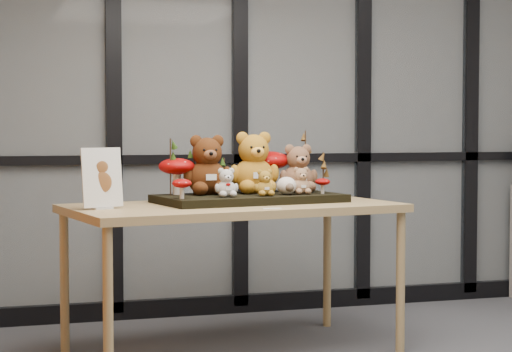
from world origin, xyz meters
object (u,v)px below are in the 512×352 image
object	(u,v)px
mushroom_front_right	(323,185)
bear_small_yellow	(265,181)
bear_brown_medium	(207,162)
bear_white_bow	(226,181)
mushroom_front_left	(182,188)
display_table	(233,216)
mushroom_back_left	(177,174)
diorama_tray	(250,198)
bear_pooh_yellow	(254,159)
sign_holder	(102,180)
plush_cream_hedgehog	(286,185)
mushroom_back_right	(270,169)
bear_beige_small	(301,179)
bear_tan_back	(298,166)

from	to	relation	value
mushroom_front_right	bear_small_yellow	bearing A→B (deg)	-168.88
bear_small_yellow	mushroom_front_right	size ratio (longest dim) A/B	1.66
bear_brown_medium	bear_white_bow	size ratio (longest dim) A/B	2.12
bear_brown_medium	mushroom_front_left	xyz separation A→B (m)	(-0.21, -0.28, -0.13)
display_table	mushroom_back_left	distance (m)	0.40
diorama_tray	bear_pooh_yellow	xyz separation A→B (m)	(0.06, 0.11, 0.22)
display_table	sign_holder	size ratio (longest dim) A/B	6.00
bear_pooh_yellow	plush_cream_hedgehog	world-z (taller)	bear_pooh_yellow
bear_small_yellow	bear_pooh_yellow	bearing A→B (deg)	78.44
display_table	mushroom_front_left	xyz separation A→B (m)	(-0.31, -0.11, 0.17)
bear_pooh_yellow	bear_brown_medium	bearing A→B (deg)	176.03
display_table	bear_small_yellow	world-z (taller)	bear_small_yellow
bear_white_bow	mushroom_back_left	xyz separation A→B (m)	(-0.22, 0.25, 0.03)
mushroom_front_left	mushroom_front_right	bearing A→B (deg)	9.50
bear_white_bow	mushroom_back_right	size ratio (longest dim) A/B	0.66
display_table	mushroom_front_left	bearing A→B (deg)	-170.13
bear_pooh_yellow	sign_holder	size ratio (longest dim) A/B	1.22
bear_pooh_yellow	mushroom_front_left	world-z (taller)	bear_pooh_yellow
bear_white_bow	mushroom_front_left	world-z (taller)	bear_white_bow
diorama_tray	mushroom_back_left	xyz separation A→B (m)	(-0.39, 0.11, 0.14)
mushroom_back_right	bear_beige_small	bearing A→B (deg)	-69.41
mushroom_back_left	mushroom_back_right	bearing A→B (deg)	9.95
display_table	bear_white_bow	xyz separation A→B (m)	(-0.05, -0.05, 0.20)
display_table	bear_tan_back	size ratio (longest dim) A/B	6.22
mushroom_back_right	mushroom_front_right	xyz separation A→B (m)	(0.23, -0.27, -0.08)
diorama_tray	mushroom_back_left	distance (m)	0.43
bear_brown_medium	mushroom_front_right	size ratio (longest dim) A/B	3.80
diorama_tray	mushroom_back_left	size ratio (longest dim) A/B	4.51
diorama_tray	mushroom_back_right	bearing A→B (deg)	38.77
display_table	bear_small_yellow	distance (m)	0.26
bear_pooh_yellow	mushroom_front_right	size ratio (longest dim) A/B	4.00
mushroom_back_right	display_table	bearing A→B (deg)	-135.86
mushroom_front_left	mushroom_front_right	distance (m)	0.86
bear_tan_back	bear_white_bow	xyz separation A→B (m)	(-0.51, -0.27, -0.07)
mushroom_back_left	mushroom_front_left	distance (m)	0.31
mushroom_back_right	mushroom_back_left	bearing A→B (deg)	-170.05
plush_cream_hedgehog	mushroom_front_right	size ratio (longest dim) A/B	1.15
diorama_tray	mushroom_front_left	xyz separation A→B (m)	(-0.43, -0.20, 0.08)
bear_small_yellow	bear_white_bow	xyz separation A→B (m)	(-0.22, -0.01, 0.01)
display_table	mushroom_back_right	distance (m)	0.49
bear_white_bow	sign_holder	distance (m)	0.68
mushroom_back_left	mushroom_front_right	distance (m)	0.83
bear_white_bow	mushroom_back_left	distance (m)	0.33
mushroom_front_left	mushroom_back_left	bearing A→B (deg)	82.95
display_table	mushroom_back_left	size ratio (longest dim) A/B	8.39
mushroom_back_left	bear_tan_back	bearing A→B (deg)	1.62
display_table	plush_cream_hedgehog	distance (m)	0.36
diorama_tray	sign_holder	size ratio (longest dim) A/B	3.23
bear_small_yellow	plush_cream_hedgehog	distance (m)	0.16
bear_tan_back	mushroom_back_right	xyz separation A→B (m)	(-0.15, 0.08, -0.02)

